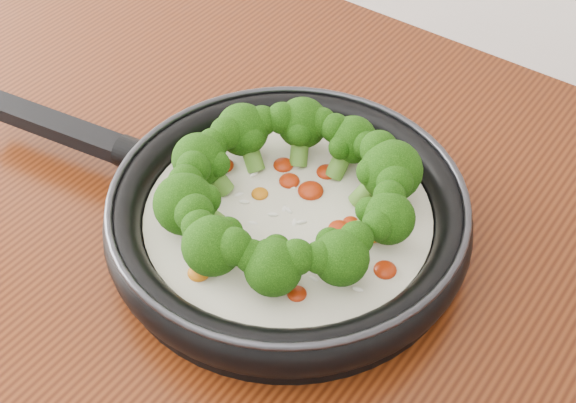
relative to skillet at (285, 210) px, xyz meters
The scene contains 1 object.
skillet is the anchor object (origin of this frame).
Camera 1 is at (0.24, 0.68, 1.46)m, focal length 49.24 mm.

